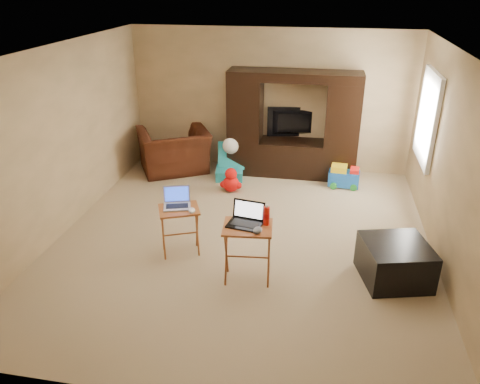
% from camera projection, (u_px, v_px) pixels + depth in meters
% --- Properties ---
extents(floor, '(5.50, 5.50, 0.00)m').
position_uv_depth(floor, '(243.00, 239.00, 6.43)').
color(floor, tan).
rests_on(floor, ground).
extents(ceiling, '(5.50, 5.50, 0.00)m').
position_uv_depth(ceiling, '(243.00, 51.00, 5.37)').
color(ceiling, silver).
rests_on(ceiling, ground).
extents(wall_back, '(5.00, 0.00, 5.00)m').
position_uv_depth(wall_back, '(270.00, 101.00, 8.35)').
color(wall_back, tan).
rests_on(wall_back, ground).
extents(wall_front, '(5.00, 0.00, 5.00)m').
position_uv_depth(wall_front, '(177.00, 281.00, 3.45)').
color(wall_front, tan).
rests_on(wall_front, ground).
extents(wall_left, '(0.00, 5.50, 5.50)m').
position_uv_depth(wall_left, '(61.00, 141.00, 6.31)').
color(wall_left, tan).
rests_on(wall_left, ground).
extents(wall_right, '(0.00, 5.50, 5.50)m').
position_uv_depth(wall_right, '(452.00, 167.00, 5.49)').
color(wall_right, tan).
rests_on(wall_right, ground).
extents(window_pane, '(0.00, 1.20, 1.20)m').
position_uv_depth(window_pane, '(429.00, 118.00, 6.81)').
color(window_pane, white).
rests_on(window_pane, ground).
extents(window_frame, '(0.06, 1.14, 1.34)m').
position_uv_depth(window_frame, '(428.00, 118.00, 6.81)').
color(window_frame, white).
rests_on(window_frame, ground).
extents(entertainment_center, '(2.25, 0.57, 1.84)m').
position_uv_depth(entertainment_center, '(293.00, 125.00, 8.14)').
color(entertainment_center, black).
rests_on(entertainment_center, floor).
extents(television, '(0.94, 0.28, 0.54)m').
position_uv_depth(television, '(294.00, 123.00, 8.35)').
color(television, black).
rests_on(television, entertainment_center).
extents(recliner, '(1.55, 1.50, 0.78)m').
position_uv_depth(recliner, '(174.00, 151.00, 8.49)').
color(recliner, '#42190E').
rests_on(recliner, floor).
extents(child_rocker, '(0.55, 0.61, 0.62)m').
position_uv_depth(child_rocker, '(229.00, 162.00, 8.20)').
color(child_rocker, teal).
rests_on(child_rocker, floor).
extents(plush_toy, '(0.38, 0.31, 0.42)m').
position_uv_depth(plush_toy, '(231.00, 180.00, 7.74)').
color(plush_toy, red).
rests_on(plush_toy, floor).
extents(push_toy, '(0.55, 0.41, 0.39)m').
position_uv_depth(push_toy, '(344.00, 176.00, 7.93)').
color(push_toy, blue).
rests_on(push_toy, floor).
extents(ottoman, '(0.90, 0.90, 0.47)m').
position_uv_depth(ottoman, '(395.00, 262.00, 5.49)').
color(ottoman, black).
rests_on(ottoman, floor).
extents(tray_table_left, '(0.61, 0.56, 0.64)m').
position_uv_depth(tray_table_left, '(180.00, 231.00, 5.97)').
color(tray_table_left, '#AC5929').
rests_on(tray_table_left, floor).
extents(tray_table_right, '(0.60, 0.50, 0.72)m').
position_uv_depth(tray_table_right, '(247.00, 253.00, 5.42)').
color(tray_table_right, '#9F4F26').
rests_on(tray_table_right, floor).
extents(laptop_left, '(0.40, 0.36, 0.24)m').
position_uv_depth(laptop_left, '(177.00, 199.00, 5.82)').
color(laptop_left, '#A2A2A6').
rests_on(laptop_left, tray_table_left).
extents(laptop_right, '(0.42, 0.36, 0.24)m').
position_uv_depth(laptop_right, '(245.00, 216.00, 5.24)').
color(laptop_right, black).
rests_on(laptop_right, tray_table_right).
extents(mouse_left, '(0.12, 0.15, 0.05)m').
position_uv_depth(mouse_left, '(192.00, 211.00, 5.73)').
color(mouse_left, white).
rests_on(mouse_left, tray_table_left).
extents(mouse_right, '(0.12, 0.16, 0.06)m').
position_uv_depth(mouse_right, '(258.00, 230.00, 5.13)').
color(mouse_right, '#434448').
rests_on(mouse_right, tray_table_right).
extents(water_bottle, '(0.07, 0.07, 0.22)m').
position_uv_depth(water_bottle, '(266.00, 216.00, 5.26)').
color(water_bottle, red).
rests_on(water_bottle, tray_table_right).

